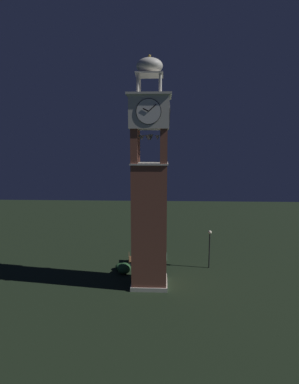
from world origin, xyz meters
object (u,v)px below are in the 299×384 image
at_px(clock_tower, 149,194).
at_px(trash_bin, 165,256).
at_px(park_bench, 130,259).
at_px(lamp_post, 210,242).

relative_size(clock_tower, trash_bin, 23.51).
bearing_deg(clock_tower, park_bench, -65.36).
bearing_deg(park_bench, clock_tower, 114.64).
relative_size(lamp_post, trash_bin, 4.70).
distance_m(park_bench, lamp_post, 8.12).
bearing_deg(trash_bin, park_bench, 16.55).
distance_m(clock_tower, lamp_post, 8.64).
bearing_deg(trash_bin, clock_tower, 76.90).
distance_m(clock_tower, trash_bin, 9.52).
height_order(clock_tower, lamp_post, clock_tower).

